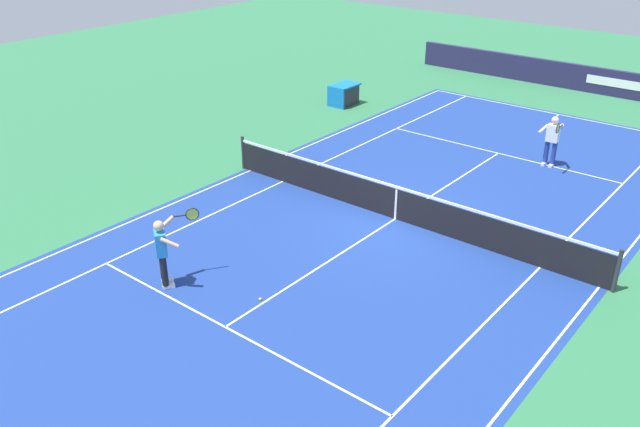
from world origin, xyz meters
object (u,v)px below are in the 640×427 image
tennis_net (396,203)px  equipment_cart_tarped (344,94)px  tennis_player_near (163,250)px  tennis_player_far (552,139)px  tennis_ball (260,299)px

tennis_net → equipment_cart_tarped: bearing=-135.4°
tennis_net → equipment_cart_tarped: (-7.59, -7.49, -0.05)m
tennis_player_near → equipment_cart_tarped: bearing=-158.9°
tennis_player_far → equipment_cart_tarped: bearing=-97.5°
tennis_player_far → tennis_player_near: bearing=-17.6°
tennis_ball → equipment_cart_tarped: 14.79m
tennis_net → tennis_ball: bearing=-1.3°
tennis_player_near → equipment_cart_tarped: size_ratio=1.36×
tennis_net → equipment_cart_tarped: size_ratio=9.36×
tennis_ball → equipment_cart_tarped: equipment_cart_tarped is taller
tennis_player_far → equipment_cart_tarped: (-1.21, -9.23, -0.49)m
tennis_player_near → tennis_player_far: size_ratio=1.00×
tennis_player_far → equipment_cart_tarped: 9.32m
tennis_player_far → tennis_ball: size_ratio=25.71×
tennis_player_near → equipment_cart_tarped: (-13.70, -5.28, -0.49)m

